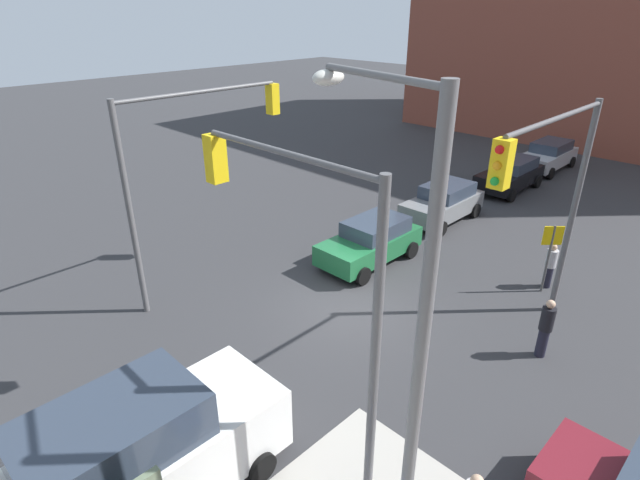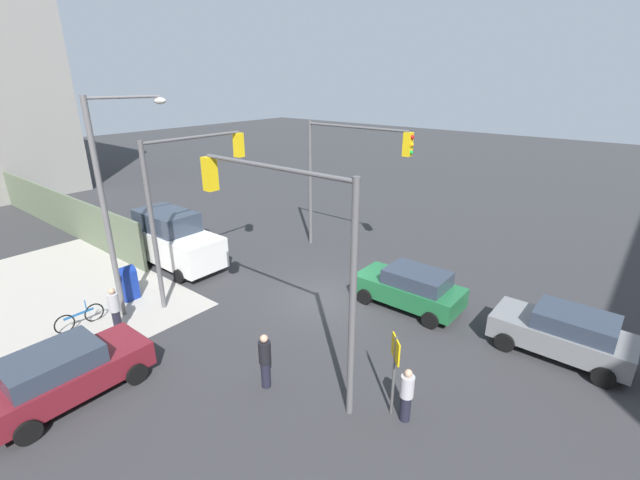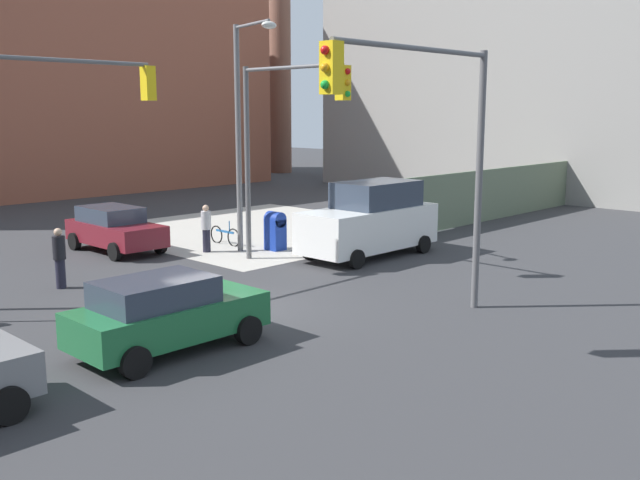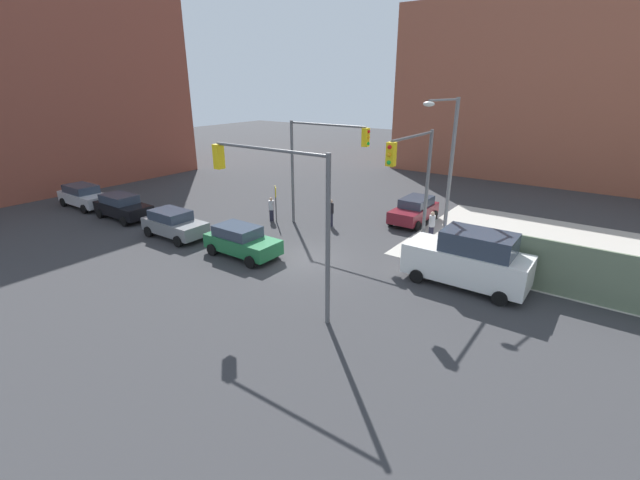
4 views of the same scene
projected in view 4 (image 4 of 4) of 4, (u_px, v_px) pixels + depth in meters
The scene contains 19 objects.
ground_plane at pixel (306, 259), 22.42m from camera, with size 120.00×120.00×0.00m, color #333335.
sidewalk_corner at pixel (528, 245), 24.33m from camera, with size 12.00×12.00×0.01m, color #ADA89E.
building_warehouse_north at pixel (587, 91), 41.07m from camera, with size 32.00×18.00×15.69m.
traffic_signal_nw_corner at pixel (320, 154), 25.51m from camera, with size 5.60×0.36×6.50m.
traffic_signal_se_corner at pixel (280, 197), 16.14m from camera, with size 5.83×0.36×6.50m.
traffic_signal_ne_corner at pixel (414, 174), 20.43m from camera, with size 0.36×4.71×6.50m.
street_lamp_corner at pixel (447, 164), 22.11m from camera, with size 0.95×2.61×8.00m.
warning_sign_two_way at pixel (276, 198), 27.71m from camera, with size 0.48×0.48×2.40m.
mailbox_blue at pixel (457, 242), 22.56m from camera, with size 0.56×0.64×1.43m.
hatchback_gray at pixel (174, 224), 25.24m from camera, with size 4.13×2.02×1.62m.
hatchback_maroon at pixel (414, 210), 27.90m from camera, with size 2.02×4.20×1.62m.
coupe_silver at pixel (84, 196), 31.32m from camera, with size 4.50×2.02×1.62m.
coupe_green at pixel (241, 241), 22.53m from camera, with size 4.15×2.02×1.62m.
sedan_black at pixel (122, 206), 28.68m from camera, with size 4.35×2.02×1.62m.
van_white_delivery at pixel (469, 259), 19.07m from camera, with size 5.40×2.32×2.62m.
pedestrian_crossing at pixel (271, 209), 28.20m from camera, with size 0.36×0.36×1.59m.
pedestrian_waiting at pixel (331, 212), 27.15m from camera, with size 0.36×0.36×1.76m.
pedestrian_walking_north at pixel (432, 225), 24.74m from camera, with size 0.36×0.36×1.73m.
bicycle_leaning_on_fence at pixel (459, 236), 24.70m from camera, with size 0.05×1.75×0.97m.
Camera 4 is at (12.68, -16.33, 8.76)m, focal length 24.00 mm.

